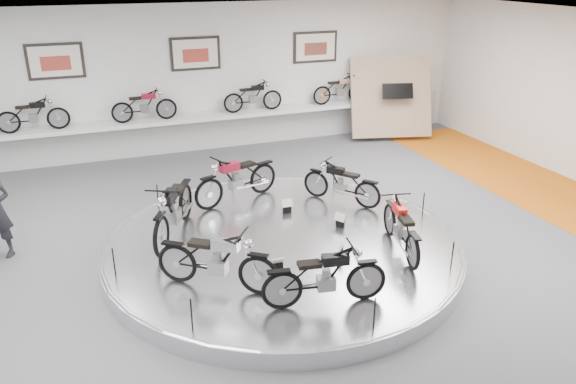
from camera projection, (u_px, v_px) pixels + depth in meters
name	position (u px, v px, depth m)	size (l,w,h in m)	color
floor	(289.00, 262.00, 10.00)	(16.00, 16.00, 0.00)	#4E4E51
ceiling	(289.00, 31.00, 8.49)	(16.00, 16.00, 0.00)	white
wall_back	(197.00, 79.00, 15.29)	(16.00, 16.00, 0.00)	white
dado_band	(200.00, 131.00, 15.83)	(15.68, 0.04, 1.10)	#BCBCBA
display_platform	(283.00, 247.00, 10.21)	(6.40, 6.40, 0.30)	silver
platform_rim	(283.00, 242.00, 10.16)	(6.40, 6.40, 0.10)	#B2B2BA
shelf	(201.00, 118.00, 15.41)	(11.00, 0.55, 0.10)	silver
poster_left	(55.00, 61.00, 13.83)	(1.35, 0.06, 0.88)	silver
poster_center	(195.00, 54.00, 14.99)	(1.35, 0.06, 0.88)	silver
poster_right	(315.00, 47.00, 16.15)	(1.35, 0.06, 0.88)	silver
display_panel	(391.00, 97.00, 16.66)	(2.40, 0.12, 2.40)	tan
shelf_bike_a	(33.00, 117.00, 13.86)	(1.22, 0.42, 0.73)	black
shelf_bike_b	(144.00, 108.00, 14.76)	(1.22, 0.42, 0.73)	maroon
shelf_bike_c	(253.00, 98.00, 15.75)	(1.22, 0.42, 0.73)	black
shelf_bike_d	(340.00, 91.00, 16.65)	(1.22, 0.42, 0.73)	#B1B0B5
bike_a	(341.00, 183.00, 11.58)	(1.50, 0.53, 0.88)	black
bike_b	(237.00, 178.00, 11.63)	(1.73, 0.61, 1.02)	maroon
bike_c	(173.00, 209.00, 10.10)	(1.86, 0.66, 1.10)	black
bike_d	(217.00, 260.00, 8.48)	(1.68, 0.59, 0.99)	#B1B0B5
bike_e	(325.00, 276.00, 8.08)	(1.58, 0.56, 0.93)	black
bike_f	(401.00, 227.00, 9.61)	(1.56, 0.55, 0.92)	red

